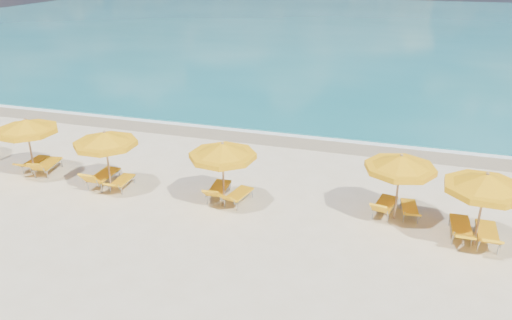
# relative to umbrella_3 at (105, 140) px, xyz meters

# --- Properties ---
(ground_plane) EXTENTS (120.00, 120.00, 0.00)m
(ground_plane) POSITION_rel_umbrella_3_xyz_m (5.40, 0.29, -2.09)
(ground_plane) COLOR beige
(ocean) EXTENTS (120.00, 80.00, 0.30)m
(ocean) POSITION_rel_umbrella_3_xyz_m (5.40, 48.29, -2.09)
(ocean) COLOR #146870
(ocean) RESTS_ON ground
(wet_sand_band) EXTENTS (120.00, 2.60, 0.01)m
(wet_sand_band) POSITION_rel_umbrella_3_xyz_m (5.40, 7.69, -2.09)
(wet_sand_band) COLOR tan
(wet_sand_band) RESTS_ON ground
(foam_line) EXTENTS (120.00, 1.20, 0.03)m
(foam_line) POSITION_rel_umbrella_3_xyz_m (5.40, 8.49, -2.09)
(foam_line) COLOR white
(foam_line) RESTS_ON ground
(whitecap_near) EXTENTS (14.00, 0.36, 0.05)m
(whitecap_near) POSITION_rel_umbrella_3_xyz_m (-0.60, 17.29, -2.09)
(whitecap_near) COLOR white
(whitecap_near) RESTS_ON ground
(whitecap_far) EXTENTS (18.00, 0.30, 0.05)m
(whitecap_far) POSITION_rel_umbrella_3_xyz_m (13.40, 24.29, -2.09)
(whitecap_far) COLOR white
(whitecap_far) RESTS_ON ground
(umbrella_2) EXTENTS (3.13, 3.13, 2.51)m
(umbrella_2) POSITION_rel_umbrella_3_xyz_m (-3.78, 0.26, 0.06)
(umbrella_2) COLOR tan
(umbrella_2) RESTS_ON ground
(umbrella_3) EXTENTS (3.17, 3.17, 2.45)m
(umbrella_3) POSITION_rel_umbrella_3_xyz_m (0.00, 0.00, 0.00)
(umbrella_3) COLOR tan
(umbrella_3) RESTS_ON ground
(umbrella_4) EXTENTS (2.98, 2.98, 2.47)m
(umbrella_4) POSITION_rel_umbrella_3_xyz_m (4.67, 0.12, 0.02)
(umbrella_4) COLOR tan
(umbrella_4) RESTS_ON ground
(umbrella_5) EXTENTS (2.68, 2.68, 2.44)m
(umbrella_5) POSITION_rel_umbrella_3_xyz_m (10.73, 0.87, -0.00)
(umbrella_5) COLOR tan
(umbrella_5) RESTS_ON ground
(umbrella_6) EXTENTS (3.21, 3.21, 2.53)m
(umbrella_6) POSITION_rel_umbrella_3_xyz_m (13.25, -0.12, 0.07)
(umbrella_6) COLOR tan
(umbrella_6) RESTS_ON ground
(lounger_2_left) EXTENTS (0.68, 1.75, 0.68)m
(lounger_2_left) POSITION_rel_umbrella_3_xyz_m (-4.18, 0.79, -1.88)
(lounger_2_left) COLOR #A5A8AD
(lounger_2_left) RESTS_ON ground
(lounger_2_right) EXTENTS (0.92, 1.88, 0.88)m
(lounger_2_right) POSITION_rel_umbrella_3_xyz_m (-3.41, 0.63, -1.86)
(lounger_2_right) COLOR #A5A8AD
(lounger_2_right) RESTS_ON ground
(lounger_3_left) EXTENTS (0.71, 1.95, 0.96)m
(lounger_3_left) POSITION_rel_umbrella_3_xyz_m (-0.50, 0.26, -1.84)
(lounger_3_left) COLOR #A5A8AD
(lounger_3_left) RESTS_ON ground
(lounger_3_right) EXTENTS (0.62, 1.66, 0.67)m
(lounger_3_right) POSITION_rel_umbrella_3_xyz_m (0.38, 0.20, -1.89)
(lounger_3_right) COLOR #A5A8AD
(lounger_3_right) RESTS_ON ground
(lounger_4_left) EXTENTS (0.77, 1.91, 0.85)m
(lounger_4_left) POSITION_rel_umbrella_3_xyz_m (4.30, 0.55, -1.85)
(lounger_4_left) COLOR #A5A8AD
(lounger_4_left) RESTS_ON ground
(lounger_4_right) EXTENTS (0.90, 1.80, 0.78)m
(lounger_4_right) POSITION_rel_umbrella_3_xyz_m (5.14, 0.37, -1.87)
(lounger_4_right) COLOR #A5A8AD
(lounger_4_right) RESTS_ON ground
(lounger_5_left) EXTENTS (0.94, 1.88, 0.85)m
(lounger_5_left) POSITION_rel_umbrella_3_xyz_m (10.37, 1.11, -1.86)
(lounger_5_left) COLOR #A5A8AD
(lounger_5_left) RESTS_ON ground
(lounger_5_right) EXTENTS (0.72, 1.69, 0.62)m
(lounger_5_right) POSITION_rel_umbrella_3_xyz_m (11.22, 1.19, -1.89)
(lounger_5_right) COLOR #A5A8AD
(lounger_5_right) RESTS_ON ground
(lounger_6_left) EXTENTS (0.68, 1.96, 0.69)m
(lounger_6_left) POSITION_rel_umbrella_3_xyz_m (12.83, 0.25, -1.86)
(lounger_6_left) COLOR #A5A8AD
(lounger_6_left) RESTS_ON ground
(lounger_6_right) EXTENTS (0.68, 1.95, 0.80)m
(lounger_6_right) POSITION_rel_umbrella_3_xyz_m (13.60, 0.06, -1.85)
(lounger_6_right) COLOR #A5A8AD
(lounger_6_right) RESTS_ON ground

